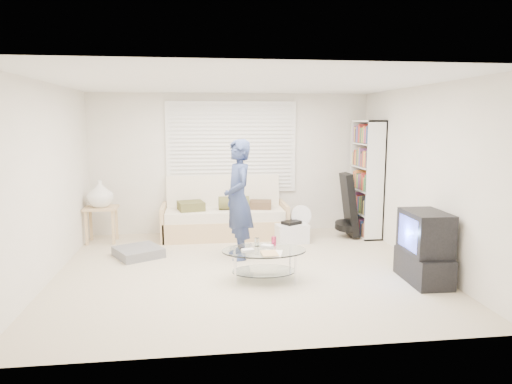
{
  "coord_description": "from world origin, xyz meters",
  "views": [
    {
      "loc": [
        -0.6,
        -5.97,
        2.01
      ],
      "look_at": [
        0.2,
        0.3,
        1.03
      ],
      "focal_mm": 32.0,
      "sensor_mm": 36.0,
      "label": 1
    }
  ],
  "objects": [
    {
      "name": "room_shell",
      "position": [
        0.0,
        0.48,
        1.63
      ],
      "size": [
        5.02,
        4.52,
        2.51
      ],
      "color": "silver",
      "rests_on": "ground"
    },
    {
      "name": "side_table",
      "position": [
        -2.22,
        1.74,
        0.78
      ],
      "size": [
        0.53,
        0.43,
        1.05
      ],
      "color": "tan",
      "rests_on": "ground"
    },
    {
      "name": "coffee_table",
      "position": [
        0.2,
        -0.43,
        0.32
      ],
      "size": [
        1.11,
        0.74,
        0.52
      ],
      "color": "silver",
      "rests_on": "ground"
    },
    {
      "name": "floor_fan",
      "position": [
        1.12,
        1.51,
        0.35
      ],
      "size": [
        0.36,
        0.24,
        0.6
      ],
      "color": "white",
      "rests_on": "ground"
    },
    {
      "name": "futon_sofa",
      "position": [
        -0.16,
        1.88,
        0.35
      ],
      "size": [
        2.16,
        0.87,
        1.06
      ],
      "color": "tan",
      "rests_on": "ground"
    },
    {
      "name": "ground",
      "position": [
        0.0,
        0.0,
        0.0
      ],
      "size": [
        5.0,
        5.0,
        0.0
      ],
      "primitive_type": "plane",
      "color": "beige",
      "rests_on": "ground"
    },
    {
      "name": "grey_floor_pillow",
      "position": [
        -1.52,
        0.81,
        0.07
      ],
      "size": [
        0.83,
        0.83,
        0.14
      ],
      "primitive_type": "cube",
      "rotation": [
        0.0,
        0.0,
        0.51
      ],
      "color": "slate",
      "rests_on": "ground"
    },
    {
      "name": "window_blinds",
      "position": [
        0.0,
        2.2,
        1.55
      ],
      "size": [
        2.32,
        0.08,
        1.62
      ],
      "color": "silver",
      "rests_on": "ground"
    },
    {
      "name": "guitar_case",
      "position": [
        1.97,
        1.52,
        0.49
      ],
      "size": [
        0.4,
        0.41,
        1.11
      ],
      "color": "black",
      "rests_on": "ground"
    },
    {
      "name": "tv_unit",
      "position": [
        2.2,
        -0.74,
        0.44
      ],
      "size": [
        0.48,
        0.84,
        0.9
      ],
      "color": "black",
      "rests_on": "ground"
    },
    {
      "name": "bookshelf",
      "position": [
        2.32,
        1.66,
        1.01
      ],
      "size": [
        0.32,
        0.85,
        2.03
      ],
      "color": "white",
      "rests_on": "ground"
    },
    {
      "name": "standing_person",
      "position": [
        -0.03,
        0.57,
        0.88
      ],
      "size": [
        0.52,
        0.7,
        1.76
      ],
      "primitive_type": "imported",
      "rotation": [
        0.0,
        0.0,
        -1.4
      ],
      "color": "navy",
      "rests_on": "ground"
    },
    {
      "name": "storage_bin",
      "position": [
        0.93,
        1.33,
        0.17
      ],
      "size": [
        0.56,
        0.43,
        0.37
      ],
      "color": "white",
      "rests_on": "ground"
    }
  ]
}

